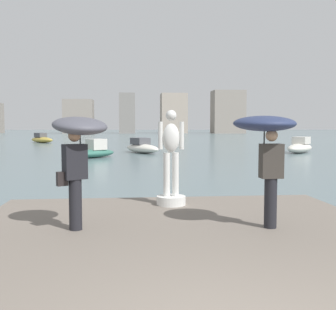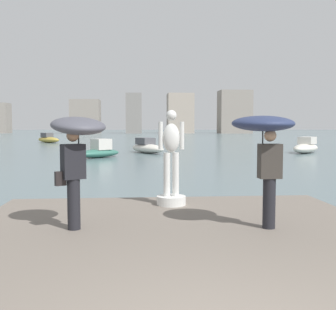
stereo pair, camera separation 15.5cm
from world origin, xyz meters
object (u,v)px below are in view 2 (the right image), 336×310
(statue_white_figure, at_px, (171,168))
(boat_mid, at_px, (147,147))
(boat_leftward, at_px, (48,139))
(onlooker_right, at_px, (265,137))
(onlooker_left, at_px, (77,141))
(boat_near, at_px, (306,147))
(boat_far, at_px, (99,151))

(statue_white_figure, relative_size, boat_mid, 0.46)
(boat_mid, height_order, boat_leftward, boat_leftward)
(onlooker_right, height_order, boat_leftward, onlooker_right)
(boat_leftward, bearing_deg, onlooker_right, -73.93)
(onlooker_left, relative_size, boat_leftward, 0.42)
(statue_white_figure, xyz_separation_m, onlooker_right, (1.43, -2.22, 0.77))
(boat_mid, relative_size, boat_leftward, 0.97)
(onlooker_right, xyz_separation_m, boat_mid, (-1.35, 26.14, -1.54))
(onlooker_right, bearing_deg, boat_mid, 92.95)
(onlooker_right, relative_size, boat_near, 0.49)
(onlooker_left, height_order, boat_far, onlooker_left)
(onlooker_left, xyz_separation_m, boat_near, (14.71, 24.88, -1.44))
(boat_far, height_order, boat_leftward, boat_far)
(boat_near, distance_m, boat_mid, 12.86)
(statue_white_figure, relative_size, onlooker_right, 1.08)
(onlooker_right, distance_m, boat_near, 27.63)
(boat_near, relative_size, boat_far, 1.17)
(boat_near, bearing_deg, onlooker_left, -120.59)
(statue_white_figure, distance_m, boat_leftward, 47.06)
(boat_near, bearing_deg, onlooker_right, -114.56)
(onlooker_right, bearing_deg, boat_far, 102.52)
(statue_white_figure, bearing_deg, boat_far, 99.84)
(statue_white_figure, xyz_separation_m, boat_mid, (0.09, 23.92, -0.77))
(onlooker_right, height_order, boat_far, onlooker_right)
(statue_white_figure, relative_size, boat_leftward, 0.45)
(boat_near, relative_size, boat_mid, 0.86)
(onlooker_left, bearing_deg, boat_leftward, 102.46)
(statue_white_figure, relative_size, boat_far, 0.62)
(boat_far, xyz_separation_m, boat_leftward, (-8.92, 26.03, 0.03))
(onlooker_right, relative_size, boat_mid, 0.42)
(boat_near, bearing_deg, boat_far, -167.90)
(onlooker_left, bearing_deg, boat_near, 59.41)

